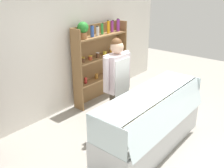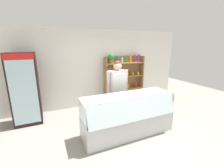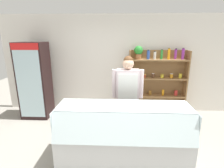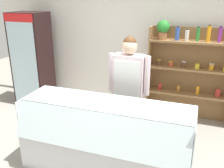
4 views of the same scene
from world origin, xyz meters
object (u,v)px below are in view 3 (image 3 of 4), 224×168
at_px(shelving_unit, 156,77).
at_px(deli_display_case, 123,143).
at_px(shop_clerk, 128,90).
at_px(drinks_fridge, 35,81).

relative_size(shelving_unit, deli_display_case, 0.83).
bearing_deg(shop_clerk, shelving_unit, 55.62).
relative_size(drinks_fridge, shelving_unit, 1.05).
height_order(shelving_unit, deli_display_case, shelving_unit).
bearing_deg(shelving_unit, drinks_fridge, -174.32).
xyz_separation_m(shelving_unit, shop_clerk, (-0.81, -1.18, 0.00)).
relative_size(deli_display_case, shop_clerk, 1.29).
relative_size(drinks_fridge, shop_clerk, 1.13).
bearing_deg(shelving_unit, shop_clerk, -124.38).
height_order(shelving_unit, shop_clerk, shelving_unit).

